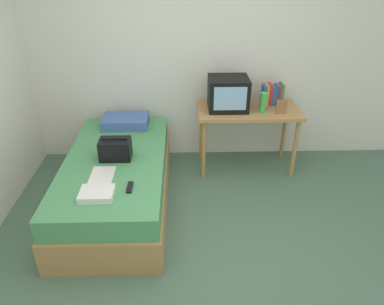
% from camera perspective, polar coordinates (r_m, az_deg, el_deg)
% --- Properties ---
extents(ground_plane, '(8.00, 8.00, 0.00)m').
position_cam_1_polar(ground_plane, '(3.21, 1.97, -17.18)').
color(ground_plane, '#4C6B56').
extents(wall_back, '(5.20, 0.10, 2.60)m').
position_cam_1_polar(wall_back, '(4.34, 0.70, 15.54)').
color(wall_back, silver).
rests_on(wall_back, ground).
extents(bed, '(1.00, 2.00, 0.54)m').
position_cam_1_polar(bed, '(3.78, -11.70, -4.45)').
color(bed, '#B27F4C').
rests_on(bed, ground).
extents(desk, '(1.16, 0.60, 0.76)m').
position_cam_1_polar(desk, '(4.23, 8.82, 5.62)').
color(desk, '#B27F4C').
rests_on(desk, ground).
extents(tv, '(0.44, 0.39, 0.36)m').
position_cam_1_polar(tv, '(4.10, 5.73, 9.26)').
color(tv, black).
rests_on(tv, desk).
extents(water_bottle, '(0.07, 0.07, 0.23)m').
position_cam_1_polar(water_bottle, '(4.08, 11.19, 7.76)').
color(water_bottle, green).
rests_on(water_bottle, desk).
extents(book_row, '(0.23, 0.16, 0.25)m').
position_cam_1_polar(book_row, '(4.33, 12.58, 8.95)').
color(book_row, '#2D5699').
rests_on(book_row, desk).
extents(picture_frame, '(0.11, 0.02, 0.16)m').
position_cam_1_polar(picture_frame, '(4.10, 13.92, 6.99)').
color(picture_frame, olive).
rests_on(picture_frame, desk).
extents(pillow, '(0.52, 0.36, 0.11)m').
position_cam_1_polar(pillow, '(4.27, -10.43, 4.88)').
color(pillow, '#4766AD').
rests_on(pillow, bed).
extents(handbag, '(0.30, 0.20, 0.22)m').
position_cam_1_polar(handbag, '(3.58, -12.00, 0.54)').
color(handbag, black).
rests_on(handbag, bed).
extents(magazine, '(0.21, 0.29, 0.01)m').
position_cam_1_polar(magazine, '(3.38, -14.00, -3.45)').
color(magazine, white).
rests_on(magazine, bed).
extents(remote_dark, '(0.04, 0.16, 0.02)m').
position_cam_1_polar(remote_dark, '(3.15, -9.80, -5.43)').
color(remote_dark, black).
rests_on(remote_dark, bed).
extents(folded_towel, '(0.28, 0.22, 0.06)m').
position_cam_1_polar(folded_towel, '(3.10, -14.81, -6.34)').
color(folded_towel, white).
rests_on(folded_towel, bed).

